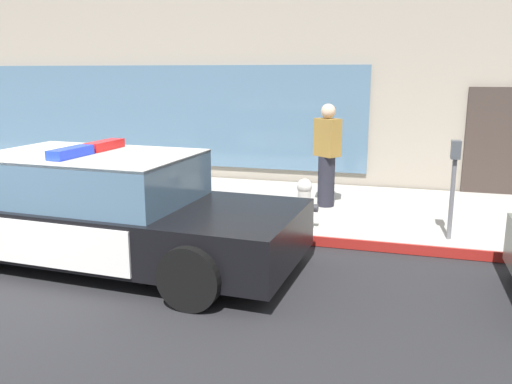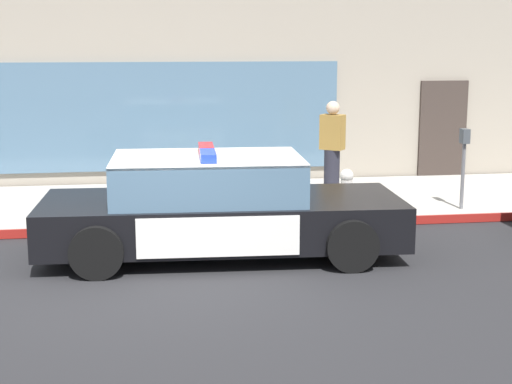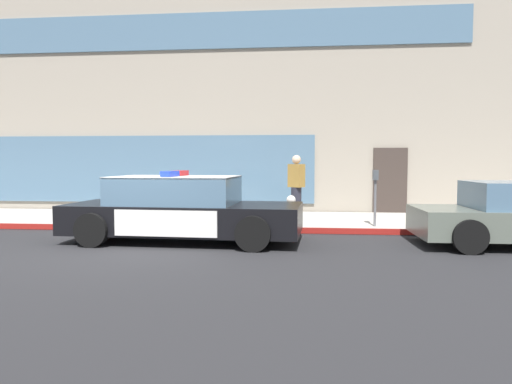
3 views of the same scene
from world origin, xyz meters
The scene contains 8 objects.
ground centered at (0.00, 0.00, 0.00)m, with size 48.00×48.00×0.00m, color #262628.
sidewalk centered at (0.00, 4.22, 0.07)m, with size 48.00×3.53×0.15m, color #B2ADA3.
curb_red_paint centered at (0.00, 2.44, 0.08)m, with size 28.80×0.04×0.14m, color maroon.
storefront_building centered at (0.32, 11.87, 3.95)m, with size 18.86×11.76×7.91m.
police_cruiser centered at (0.85, 1.12, 0.68)m, with size 4.96×2.27×1.49m.
fire_hydrant centered at (3.11, 2.78, 0.50)m, with size 0.34×0.39×0.73m.
pedestrian_on_sidewalk centered at (3.20, 4.17, 1.01)m, with size 0.48×0.45×1.71m.
parking_meter centered at (5.10, 2.82, 1.08)m, with size 0.12×0.18×1.34m.
Camera 3 is at (3.44, -8.72, 1.69)m, focal length 33.57 mm.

